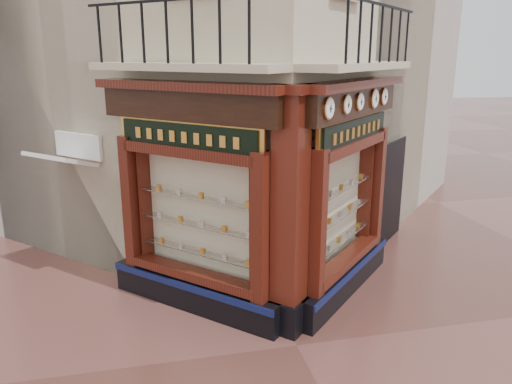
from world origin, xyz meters
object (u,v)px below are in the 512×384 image
object	(u,v)px
signboard_left	(187,137)
clock_d	(374,99)
clock_e	(384,97)
signboard_right	(355,131)
clock_a	(329,108)
clock_c	(360,102)
awning	(73,274)
clock_b	(347,105)
corner_pilaster	(290,217)

from	to	relation	value
signboard_left	clock_d	bearing A→B (deg)	-129.39
clock_e	signboard_right	xyz separation A→B (m)	(-0.87, -0.71, -0.52)
clock_a	signboard_left	xyz separation A→B (m)	(-2.01, 1.07, -0.52)
clock_e	clock_a	bearing A→B (deg)	-180.00
signboard_left	signboard_right	bearing A→B (deg)	-135.00
signboard_left	signboard_right	distance (m)	2.92
clock_a	clock_c	distance (m)	1.26
awning	signboard_left	xyz separation A→B (m)	(2.29, -2.03, 3.10)
signboard_left	awning	bearing A→B (deg)	3.44
clock_b	signboard_left	bearing A→B (deg)	121.92
awning	signboard_left	bearing A→B (deg)	-176.56
clock_b	awning	world-z (taller)	clock_b
signboard_right	awning	bearing A→B (deg)	113.73
clock_d	awning	xyz separation A→B (m)	(-5.70, 1.69, -3.62)
corner_pilaster	clock_c	xyz separation A→B (m)	(1.44, 0.83, 1.67)
clock_b	clock_d	size ratio (longest dim) A/B	0.88
clock_a	clock_d	distance (m)	1.99
clock_c	clock_a	bearing A→B (deg)	-180.00
clock_b	clock_e	distance (m)	1.83
clock_b	clock_e	bearing A→B (deg)	0.00
clock_a	awning	size ratio (longest dim) A/B	0.25
corner_pilaster	clock_c	world-z (taller)	corner_pilaster
clock_c	clock_e	world-z (taller)	clock_e
corner_pilaster	signboard_right	world-z (taller)	corner_pilaster
corner_pilaster	awning	bearing A→B (deg)	95.95
corner_pilaster	clock_c	bearing A→B (deg)	-14.91
clock_e	signboard_left	bearing A→B (deg)	145.63
clock_d	signboard_right	xyz separation A→B (m)	(-0.49, -0.34, -0.52)
corner_pilaster	clock_b	xyz separation A→B (m)	(1.04, 0.43, 1.67)
corner_pilaster	signboard_left	world-z (taller)	corner_pilaster
awning	clock_d	bearing A→B (deg)	-151.53
corner_pilaster	clock_b	size ratio (longest dim) A/B	12.71
clock_c	clock_d	xyz separation A→B (m)	(0.52, 0.52, 0.00)
corner_pilaster	clock_d	size ratio (longest dim) A/B	11.21
clock_a	corner_pilaster	bearing A→B (deg)	129.06
awning	signboard_right	bearing A→B (deg)	-156.27
clock_c	signboard_left	world-z (taller)	clock_c
corner_pilaster	signboard_left	size ratio (longest dim) A/B	1.87
corner_pilaster	awning	xyz separation A→B (m)	(-3.75, 3.04, -1.95)
clock_e	signboard_right	distance (m)	1.24
clock_a	clock_e	distance (m)	2.52
clock_b	signboard_left	distance (m)	2.62
clock_e	signboard_left	xyz separation A→B (m)	(-3.79, -0.71, -0.52)
clock_e	awning	xyz separation A→B (m)	(-6.08, 1.32, -3.62)
clock_a	clock_c	world-z (taller)	clock_a
corner_pilaster	clock_a	world-z (taller)	corner_pilaster
signboard_left	clock_a	bearing A→B (deg)	-163.06
clock_e	signboard_right	size ratio (longest dim) A/B	0.15
clock_c	clock_d	distance (m)	0.73
corner_pilaster	clock_b	distance (m)	2.02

